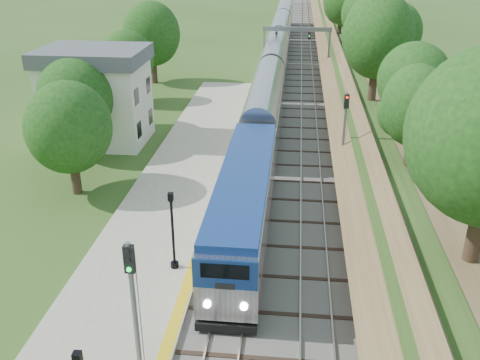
# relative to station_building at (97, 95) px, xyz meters

# --- Properties ---
(trackbed) EXTENTS (9.50, 170.00, 0.28)m
(trackbed) POSITION_rel_station_building_xyz_m (16.00, 30.00, -4.02)
(trackbed) COLOR #4C4944
(trackbed) RESTS_ON ground
(platform) EXTENTS (6.40, 68.00, 0.38)m
(platform) POSITION_rel_station_building_xyz_m (8.80, -14.00, -3.90)
(platform) COLOR gray
(platform) RESTS_ON ground
(yellow_stripe) EXTENTS (0.55, 68.00, 0.01)m
(yellow_stripe) POSITION_rel_station_building_xyz_m (11.65, -14.00, -3.70)
(yellow_stripe) COLOR gold
(yellow_stripe) RESTS_ON platform
(embankment) EXTENTS (10.64, 170.00, 11.70)m
(embankment) POSITION_rel_station_building_xyz_m (24.35, 30.00, -2.14)
(embankment) COLOR brown
(embankment) RESTS_ON ground
(station_building) EXTENTS (8.60, 6.60, 8.00)m
(station_building) POSITION_rel_station_building_xyz_m (0.00, 0.00, 0.00)
(station_building) COLOR white
(station_building) RESTS_ON ground
(signal_gantry) EXTENTS (8.40, 0.38, 6.20)m
(signal_gantry) POSITION_rel_station_building_xyz_m (16.47, 24.99, 0.73)
(signal_gantry) COLOR slate
(signal_gantry) RESTS_ON ground
(trees_behind_platform) EXTENTS (7.82, 53.32, 7.21)m
(trees_behind_platform) POSITION_rel_station_building_xyz_m (2.83, -9.33, 0.44)
(trees_behind_platform) COLOR #332316
(trees_behind_platform) RESTS_ON ground
(train) EXTENTS (2.83, 94.43, 4.17)m
(train) POSITION_rel_station_building_xyz_m (14.00, 22.53, -1.93)
(train) COLOR black
(train) RESTS_ON trackbed
(lamppost_far) EXTENTS (0.43, 0.43, 4.32)m
(lamppost_far) POSITION_rel_station_building_xyz_m (10.69, -19.05, -1.78)
(lamppost_far) COLOR black
(lamppost_far) RESTS_ON platform
(signal_platform) EXTENTS (0.37, 0.29, 6.27)m
(signal_platform) POSITION_rel_station_building_xyz_m (11.10, -26.96, 0.14)
(signal_platform) COLOR slate
(signal_platform) RESTS_ON platform
(signal_farside) EXTENTS (0.34, 0.27, 6.20)m
(signal_farside) POSITION_rel_station_building_xyz_m (20.20, -5.40, -0.18)
(signal_farside) COLOR slate
(signal_farside) RESTS_ON ground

